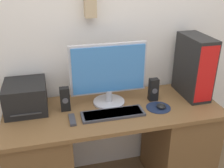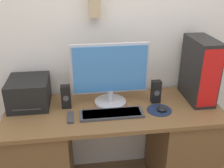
{
  "view_description": "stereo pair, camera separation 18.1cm",
  "coord_description": "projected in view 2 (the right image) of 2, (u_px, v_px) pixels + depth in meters",
  "views": [
    {
      "loc": [
        -0.41,
        -1.3,
        1.73
      ],
      "look_at": [
        -0.02,
        0.29,
        0.97
      ],
      "focal_mm": 42.0,
      "sensor_mm": 36.0,
      "label": 1
    },
    {
      "loc": [
        -0.23,
        -1.33,
        1.73
      ],
      "look_at": [
        -0.02,
        0.29,
        0.97
      ],
      "focal_mm": 42.0,
      "sensor_mm": 36.0,
      "label": 2
    }
  ],
  "objects": [
    {
      "name": "speaker_right",
      "position": [
        156.0,
        92.0,
        1.95
      ],
      "size": [
        0.07,
        0.06,
        0.18
      ],
      "color": "black",
      "rests_on": "desk"
    },
    {
      "name": "wall_back",
      "position": [
        107.0,
        16.0,
        1.95
      ],
      "size": [
        6.4,
        0.13,
        2.76
      ],
      "color": "white",
      "rests_on": "ground_plane"
    },
    {
      "name": "keyboard",
      "position": [
        112.0,
        114.0,
        1.81
      ],
      "size": [
        0.44,
        0.14,
        0.02
      ],
      "color": "#3D3D42",
      "rests_on": "desk"
    },
    {
      "name": "computer_tower",
      "position": [
        200.0,
        70.0,
        1.94
      ],
      "size": [
        0.16,
        0.35,
        0.48
      ],
      "color": "black",
      "rests_on": "desk"
    },
    {
      "name": "printer",
      "position": [
        29.0,
        92.0,
        1.91
      ],
      "size": [
        0.29,
        0.31,
        0.21
      ],
      "color": "black",
      "rests_on": "desk"
    },
    {
      "name": "mousepad",
      "position": [
        159.0,
        110.0,
        1.87
      ],
      "size": [
        0.18,
        0.18,
        0.0
      ],
      "color": "#19233D",
      "rests_on": "desk"
    },
    {
      "name": "speaker_left",
      "position": [
        66.0,
        97.0,
        1.88
      ],
      "size": [
        0.07,
        0.06,
        0.18
      ],
      "color": "black",
      "rests_on": "desk"
    },
    {
      "name": "desk",
      "position": [
        114.0,
        150.0,
        2.05
      ],
      "size": [
        1.55,
        0.58,
        0.77
      ],
      "color": "brown",
      "rests_on": "ground_plane"
    },
    {
      "name": "monitor",
      "position": [
        110.0,
        73.0,
        1.88
      ],
      "size": [
        0.56,
        0.24,
        0.46
      ],
      "color": "#B7B7BC",
      "rests_on": "desk"
    },
    {
      "name": "mouse",
      "position": [
        162.0,
        109.0,
        1.86
      ],
      "size": [
        0.07,
        0.07,
        0.03
      ],
      "color": "black",
      "rests_on": "mousepad"
    },
    {
      "name": "remote_control",
      "position": [
        71.0,
        117.0,
        1.78
      ],
      "size": [
        0.04,
        0.14,
        0.02
      ],
      "color": "#38383D",
      "rests_on": "desk"
    }
  ]
}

